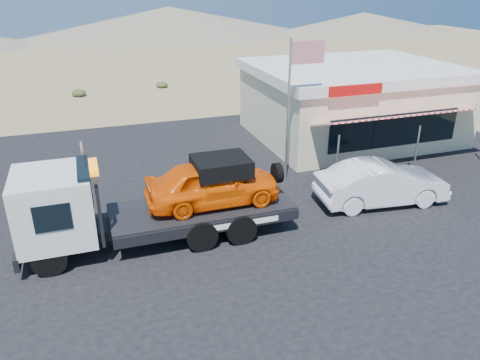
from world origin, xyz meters
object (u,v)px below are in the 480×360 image
Objects in this scene: tow_truck at (152,198)px; white_sedan at (382,183)px; flagpole at (294,94)px; jerky_store at (351,101)px.

white_sedan is at bearing -0.36° from tow_truck.
white_sedan is 5.01m from flagpole.
jerky_store is 7.36m from flagpole.
jerky_store is (3.25, 7.83, 1.14)m from white_sedan.
tow_truck is 7.60m from flagpole.
tow_truck is at bearing 95.96° from white_sedan.
jerky_store reaches higher than white_sedan.
flagpole is at bearing -141.21° from jerky_store.
jerky_store is at bearing 38.79° from flagpole.
tow_truck is 8.83m from white_sedan.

